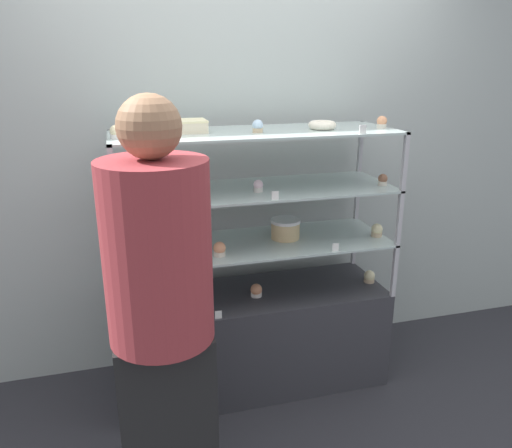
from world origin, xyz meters
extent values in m
plane|color=#2D2D33|center=(0.00, 0.00, 0.00)|extent=(20.00, 20.00, 0.00)
cube|color=#A8B2AD|center=(0.00, 0.41, 1.30)|extent=(8.00, 0.05, 2.60)
cube|color=#333338|center=(0.00, 0.00, 0.29)|extent=(1.49, 0.53, 0.59)
cube|color=#B7B7BC|center=(-0.73, 0.25, 0.74)|extent=(0.02, 0.02, 0.31)
cube|color=#B7B7BC|center=(0.73, 0.25, 0.74)|extent=(0.02, 0.02, 0.31)
cube|color=#B7B7BC|center=(-0.73, -0.25, 0.74)|extent=(0.02, 0.02, 0.31)
cube|color=#B7B7BC|center=(0.73, -0.25, 0.74)|extent=(0.02, 0.02, 0.31)
cube|color=#B2C6C1|center=(0.00, 0.00, 0.89)|extent=(1.49, 0.53, 0.01)
cube|color=#B7B7BC|center=(-0.73, 0.25, 1.05)|extent=(0.02, 0.02, 0.31)
cube|color=#B7B7BC|center=(0.73, 0.25, 1.05)|extent=(0.02, 0.02, 0.31)
cube|color=#B7B7BC|center=(-0.73, -0.25, 1.05)|extent=(0.02, 0.02, 0.31)
cube|color=#B7B7BC|center=(0.73, -0.25, 1.05)|extent=(0.02, 0.02, 0.31)
cube|color=#B2C6C1|center=(0.00, 0.00, 1.20)|extent=(1.49, 0.53, 0.01)
cube|color=#B7B7BC|center=(-0.73, 0.25, 1.36)|extent=(0.02, 0.02, 0.31)
cube|color=#B7B7BC|center=(0.73, 0.25, 1.36)|extent=(0.02, 0.02, 0.31)
cube|color=#B7B7BC|center=(-0.73, -0.25, 1.36)|extent=(0.02, 0.02, 0.31)
cube|color=#B7B7BC|center=(0.73, -0.25, 1.36)|extent=(0.02, 0.02, 0.31)
cube|color=#B2C6C1|center=(0.00, 0.00, 1.50)|extent=(1.49, 0.53, 0.01)
cylinder|color=#DBBC84|center=(0.18, 0.02, 0.94)|extent=(0.16, 0.16, 0.10)
cylinder|color=white|center=(0.18, 0.02, 1.00)|extent=(0.17, 0.17, 0.02)
cube|color=beige|center=(-0.35, 0.05, 1.54)|extent=(0.19, 0.17, 0.05)
cube|color=#F4EAB2|center=(-0.35, 0.05, 1.57)|extent=(0.19, 0.17, 0.01)
cylinder|color=beige|center=(-0.70, -0.10, 0.60)|extent=(0.06, 0.06, 0.02)
sphere|color=silver|center=(-0.70, -0.10, 0.63)|extent=(0.07, 0.07, 0.07)
cylinder|color=white|center=(-0.01, -0.04, 0.60)|extent=(0.06, 0.06, 0.02)
sphere|color=#E5996B|center=(-0.01, -0.04, 0.63)|extent=(0.07, 0.07, 0.07)
cylinder|color=#CCB28C|center=(0.70, -0.04, 0.60)|extent=(0.06, 0.06, 0.02)
sphere|color=#F4EAB2|center=(0.70, -0.04, 0.63)|extent=(0.07, 0.07, 0.07)
cube|color=white|center=(-0.27, -0.24, 0.61)|extent=(0.04, 0.00, 0.04)
cylinder|color=white|center=(-0.67, -0.04, 0.91)|extent=(0.06, 0.06, 0.02)
sphere|color=#F4EAB2|center=(-0.67, -0.04, 0.94)|extent=(0.07, 0.07, 0.07)
cylinder|color=beige|center=(-0.24, -0.14, 0.91)|extent=(0.06, 0.06, 0.02)
sphere|color=#E5996B|center=(-0.24, -0.14, 0.94)|extent=(0.07, 0.07, 0.07)
cylinder|color=#CCB28C|center=(0.70, -0.09, 0.91)|extent=(0.06, 0.06, 0.02)
sphere|color=#F4EAB2|center=(0.70, -0.09, 0.94)|extent=(0.07, 0.07, 0.07)
cube|color=white|center=(0.37, -0.24, 0.92)|extent=(0.04, 0.00, 0.04)
cylinder|color=#CCB28C|center=(-0.69, -0.05, 1.21)|extent=(0.05, 0.05, 0.02)
sphere|color=white|center=(-0.69, -0.05, 1.24)|extent=(0.05, 0.05, 0.05)
cylinder|color=white|center=(-0.01, -0.07, 1.21)|extent=(0.05, 0.05, 0.02)
sphere|color=silver|center=(-0.01, -0.07, 1.24)|extent=(0.05, 0.05, 0.05)
cylinder|color=beige|center=(0.69, -0.11, 1.21)|extent=(0.05, 0.05, 0.02)
sphere|color=#8C5B42|center=(0.69, -0.11, 1.24)|extent=(0.05, 0.05, 0.05)
cube|color=white|center=(0.03, -0.24, 1.22)|extent=(0.04, 0.00, 0.04)
cylinder|color=white|center=(-0.70, -0.09, 1.52)|extent=(0.05, 0.05, 0.02)
sphere|color=#F4EAB2|center=(-0.70, -0.09, 1.55)|extent=(0.05, 0.05, 0.05)
cylinder|color=#CCB28C|center=(-0.01, -0.05, 1.52)|extent=(0.05, 0.05, 0.02)
sphere|color=silver|center=(-0.01, -0.05, 1.55)|extent=(0.05, 0.05, 0.05)
cylinder|color=beige|center=(0.69, -0.06, 1.52)|extent=(0.05, 0.05, 0.02)
sphere|color=#E5996B|center=(0.69, -0.06, 1.55)|extent=(0.05, 0.05, 0.05)
cube|color=white|center=(0.48, -0.24, 1.53)|extent=(0.04, 0.00, 0.04)
torus|color=#EFE5CC|center=(0.36, -0.02, 1.53)|extent=(0.15, 0.15, 0.04)
cube|color=black|center=(-0.59, -0.73, 0.41)|extent=(0.39, 0.21, 0.82)
cylinder|color=#993338|center=(-0.59, -0.73, 1.17)|extent=(0.41, 0.41, 0.71)
sphere|color=#936B4C|center=(-0.59, -0.73, 1.64)|extent=(0.23, 0.23, 0.23)
camera|label=1|loc=(-0.70, -2.51, 1.86)|focal=35.00mm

